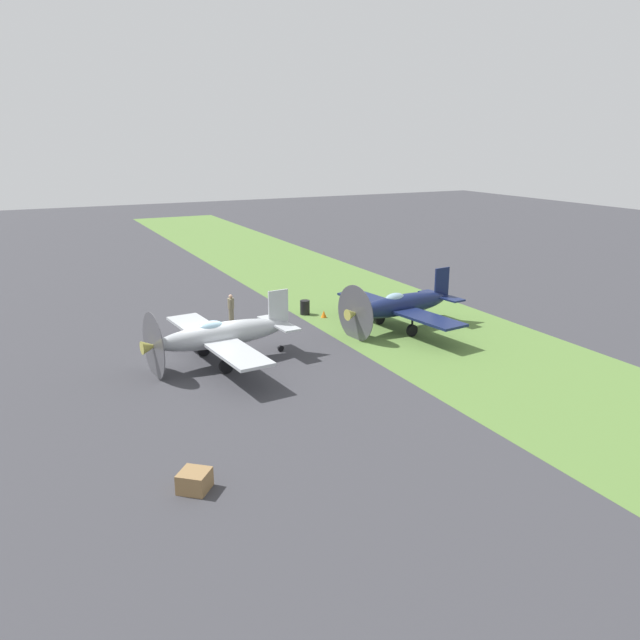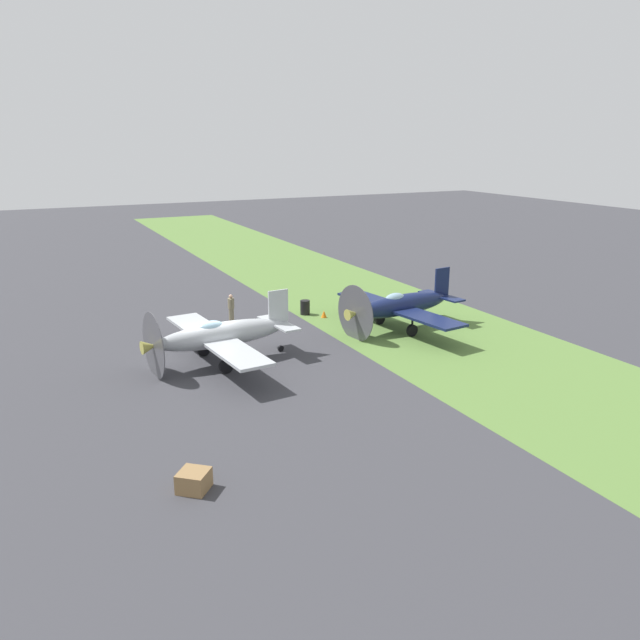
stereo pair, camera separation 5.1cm
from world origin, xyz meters
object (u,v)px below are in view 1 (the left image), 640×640
object	(u,v)px
fuel_drum	(305,307)
airplane_wingman	(400,305)
runway_marker_cone	(324,314)
ground_crew_chief	(231,308)
airplane_lead	(220,335)
supply_crate	(195,481)

from	to	relation	value
fuel_drum	airplane_wingman	bearing A→B (deg)	-145.95
airplane_wingman	runway_marker_cone	distance (m)	5.14
runway_marker_cone	airplane_wingman	bearing A→B (deg)	-145.40
fuel_drum	ground_crew_chief	bearing A→B (deg)	86.68
airplane_wingman	fuel_drum	xyz separation A→B (m)	(5.29, 3.57, -0.97)
airplane_lead	supply_crate	xyz separation A→B (m)	(-10.86, 4.31, -1.11)
airplane_lead	airplane_wingman	size ratio (longest dim) A/B	1.01
supply_crate	airplane_wingman	bearing A→B (deg)	-52.36
ground_crew_chief	supply_crate	size ratio (longest dim) A/B	1.92
runway_marker_cone	airplane_lead	bearing A→B (deg)	121.84
ground_crew_chief	runway_marker_cone	xyz separation A→B (m)	(-1.44, -5.45, -0.69)
airplane_wingman	supply_crate	world-z (taller)	airplane_wingman
airplane_wingman	supply_crate	xyz separation A→B (m)	(-11.83, 15.34, -1.10)
airplane_lead	airplane_wingman	bearing A→B (deg)	-90.30
ground_crew_chief	fuel_drum	size ratio (longest dim) A/B	1.92
airplane_wingman	runway_marker_cone	world-z (taller)	airplane_wingman
airplane_wingman	supply_crate	bearing A→B (deg)	119.97
ground_crew_chief	supply_crate	xyz separation A→B (m)	(-17.39, 7.05, -0.59)
airplane_wingman	runway_marker_cone	bearing A→B (deg)	26.93
airplane_wingman	fuel_drum	bearing A→B (deg)	26.38
airplane_lead	runway_marker_cone	bearing A→B (deg)	-63.49
fuel_drum	runway_marker_cone	xyz separation A→B (m)	(-1.17, -0.73, -0.23)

